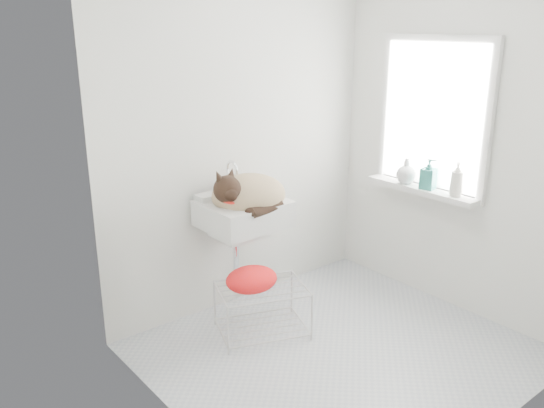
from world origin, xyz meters
TOP-DOWN VIEW (x-y plane):
  - floor at (0.00, 0.00)m, footprint 2.20×2.00m
  - back_wall at (0.00, 1.00)m, footprint 2.20×0.02m
  - right_wall at (1.10, 0.00)m, footprint 0.02×2.00m
  - left_wall at (-1.10, 0.00)m, footprint 0.02×2.00m
  - window_glass at (1.09, 0.20)m, footprint 0.01×0.80m
  - window_frame at (1.07, 0.20)m, footprint 0.04×0.90m
  - windowsill at (1.01, 0.20)m, footprint 0.16×0.88m
  - sink at (-0.19, 0.74)m, footprint 0.53×0.46m
  - faucet at (-0.19, 0.92)m, footprint 0.19×0.13m
  - cat at (-0.18, 0.72)m, footprint 0.56×0.49m
  - wire_rack at (-0.23, 0.49)m, footprint 0.66×0.56m
  - towel at (-0.30, 0.50)m, footprint 0.38×0.29m
  - bottle_a at (1.00, -0.08)m, footprint 0.11×0.11m
  - bottle_b at (1.00, 0.15)m, footprint 0.12×0.12m
  - bottle_c at (1.00, 0.34)m, footprint 0.20×0.20m

SIDE VIEW (x-z plane):
  - floor at x=0.00m, z-range -0.01..0.01m
  - wire_rack at x=-0.23m, z-range -0.02..0.32m
  - towel at x=-0.30m, z-range 0.29..0.43m
  - windowsill at x=1.01m, z-range 0.81..0.85m
  - sink at x=-0.19m, z-range 0.74..0.96m
  - bottle_a at x=1.00m, z-range 0.75..0.95m
  - bottle_b at x=1.00m, z-range 0.74..0.96m
  - bottle_c at x=1.00m, z-range 0.76..0.94m
  - cat at x=-0.18m, z-range 0.73..1.06m
  - faucet at x=-0.19m, z-range 0.89..1.09m
  - back_wall at x=0.00m, z-range 0.00..2.50m
  - right_wall at x=1.10m, z-range 0.00..2.50m
  - left_wall at x=-1.10m, z-range 0.00..2.50m
  - window_glass at x=1.09m, z-range 0.85..1.85m
  - window_frame at x=1.07m, z-range 0.80..1.90m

